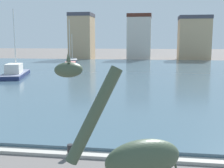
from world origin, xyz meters
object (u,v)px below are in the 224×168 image
object	(u,v)px
giraffe_statue	(137,164)
sailboat_grey	(72,60)
mooring_bollard	(70,151)
sailboat_red	(70,65)
sailboat_navy	(16,73)

from	to	relation	value
giraffe_statue	sailboat_grey	bearing A→B (deg)	107.30
giraffe_statue	mooring_bollard	size ratio (longest dim) A/B	8.50
giraffe_statue	mooring_bollard	bearing A→B (deg)	119.19
sailboat_red	sailboat_navy	xyz separation A→B (m)	(-2.34, -14.54, 0.15)
sailboat_grey	sailboat_navy	bearing A→B (deg)	-89.25
sailboat_red	sailboat_grey	distance (m)	10.98
giraffe_statue	mooring_bollard	world-z (taller)	giraffe_statue
sailboat_grey	sailboat_navy	xyz separation A→B (m)	(0.33, -25.19, 0.20)
sailboat_grey	sailboat_navy	world-z (taller)	sailboat_navy
sailboat_navy	sailboat_red	bearing A→B (deg)	80.86
sailboat_navy	giraffe_statue	bearing A→B (deg)	-59.22
sailboat_red	sailboat_grey	xyz separation A→B (m)	(-2.67, 10.65, -0.05)
sailboat_red	sailboat_grey	world-z (taller)	sailboat_red
sailboat_grey	mooring_bollard	size ratio (longest dim) A/B	14.31
sailboat_red	mooring_bollard	bearing A→B (deg)	-73.56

